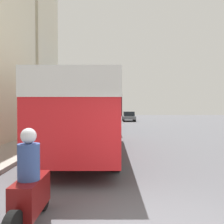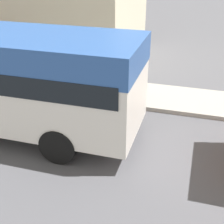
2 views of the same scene
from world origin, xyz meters
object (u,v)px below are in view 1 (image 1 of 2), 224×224
(bus_following, at_px, (102,108))
(bus_third_in_line, at_px, (106,108))
(car_crossing, at_px, (129,116))
(bus_lead, at_px, (90,108))
(motorcycle_behind_lead, at_px, (31,190))
(pedestrian_near_curb, at_px, (62,119))

(bus_following, distance_m, bus_third_in_line, 13.02)
(bus_following, height_order, car_crossing, bus_following)
(bus_third_in_line, bearing_deg, bus_lead, -90.14)
(bus_lead, relative_size, car_crossing, 2.33)
(car_crossing, bearing_deg, motorcycle_behind_lead, 83.26)
(bus_lead, relative_size, motorcycle_behind_lead, 4.61)
(bus_third_in_line, relative_size, pedestrian_near_curb, 6.04)
(bus_lead, bearing_deg, pedestrian_near_curb, 108.47)
(bus_following, xyz_separation_m, motorcycle_behind_lead, (-0.35, -18.74, -1.30))
(car_crossing, relative_size, pedestrian_near_curb, 2.58)
(bus_lead, bearing_deg, bus_following, 89.86)
(bus_following, xyz_separation_m, pedestrian_near_curb, (-3.26, -1.98, -0.94))
(bus_third_in_line, distance_m, car_crossing, 3.68)
(bus_following, xyz_separation_m, car_crossing, (3.47, 13.62, -1.24))
(bus_following, bearing_deg, bus_third_in_line, 89.86)
(bus_third_in_line, bearing_deg, car_crossing, 9.83)
(bus_lead, relative_size, pedestrian_near_curb, 6.00)
(bus_third_in_line, bearing_deg, pedestrian_near_curb, -102.37)
(bus_following, bearing_deg, motorcycle_behind_lead, -91.08)
(bus_following, bearing_deg, pedestrian_near_curb, -148.70)
(motorcycle_behind_lead, distance_m, car_crossing, 32.59)
(bus_following, height_order, pedestrian_near_curb, bus_following)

